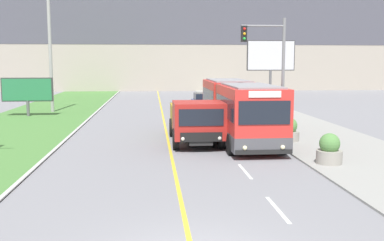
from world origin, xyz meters
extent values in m
cube|color=silver|center=(2.75, 3.20, 0.00)|extent=(0.12, 2.40, 0.01)
cube|color=silver|center=(2.75, 7.80, 0.00)|extent=(0.12, 2.40, 0.01)
cube|color=silver|center=(2.75, 12.40, 0.00)|extent=(0.12, 2.40, 0.01)
cube|color=silver|center=(2.75, 17.00, 0.00)|extent=(0.12, 2.40, 0.01)
cube|color=silver|center=(2.75, 21.60, 0.00)|extent=(0.12, 2.40, 0.01)
cube|color=silver|center=(2.75, 26.20, 0.00)|extent=(0.12, 2.40, 0.01)
cube|color=silver|center=(2.75, 30.80, 0.00)|extent=(0.12, 2.40, 0.01)
cube|color=silver|center=(2.75, 35.40, 0.00)|extent=(0.12, 2.40, 0.01)
cube|color=#A89E8E|center=(0.00, 61.36, 9.77)|extent=(80.00, 8.00, 19.53)
cube|color=#4C4C56|center=(0.00, 57.34, 10.25)|extent=(80.00, 0.04, 6.84)
cube|color=red|center=(3.96, 12.49, 1.67)|extent=(2.57, 5.63, 2.80)
cube|color=#4C4C51|center=(3.96, 12.49, 0.62)|extent=(2.59, 5.65, 0.70)
cube|color=black|center=(3.96, 12.49, 2.09)|extent=(2.60, 5.18, 0.98)
cube|color=gray|center=(3.96, 12.49, 3.11)|extent=(2.19, 5.07, 0.08)
cube|color=red|center=(3.96, 19.02, 1.67)|extent=(2.57, 5.63, 2.80)
cube|color=#4C4C51|center=(3.96, 19.02, 0.62)|extent=(2.59, 5.65, 0.70)
cube|color=black|center=(3.96, 19.02, 2.09)|extent=(2.60, 5.18, 0.98)
cube|color=gray|center=(3.96, 19.02, 3.11)|extent=(2.19, 5.07, 0.08)
cube|color=#474747|center=(3.96, 15.76, 1.67)|extent=(2.37, 0.90, 2.57)
cube|color=black|center=(3.96, 9.66, 2.09)|extent=(2.27, 0.04, 1.03)
cube|color=black|center=(3.96, 9.65, 0.38)|extent=(2.52, 0.06, 0.20)
sphere|color=#F4EAB2|center=(3.12, 9.64, 0.57)|extent=(0.20, 0.20, 0.20)
sphere|color=#F4EAB2|center=(4.80, 9.64, 0.57)|extent=(0.20, 0.20, 0.20)
cube|color=white|center=(3.96, 9.66, 2.89)|extent=(1.42, 0.04, 0.28)
cylinder|color=black|center=(2.74, 10.91, 0.50)|extent=(0.28, 1.00, 1.00)
cylinder|color=black|center=(5.18, 10.91, 0.50)|extent=(0.28, 1.00, 1.00)
cylinder|color=black|center=(2.74, 14.29, 0.50)|extent=(0.28, 1.00, 1.00)
cylinder|color=black|center=(5.18, 14.29, 0.50)|extent=(0.28, 1.00, 1.00)
cylinder|color=black|center=(2.74, 19.58, 0.50)|extent=(0.28, 1.00, 1.00)
cylinder|color=black|center=(5.18, 19.58, 0.50)|extent=(0.28, 1.00, 1.00)
cube|color=black|center=(1.43, 14.87, 0.45)|extent=(1.12, 6.73, 0.20)
cube|color=#AD231E|center=(1.43, 12.74, 1.43)|extent=(2.48, 2.46, 1.76)
cube|color=black|center=(1.43, 11.49, 1.69)|extent=(2.11, 0.04, 0.79)
cube|color=black|center=(1.43, 11.48, 0.77)|extent=(1.98, 0.06, 0.44)
sphere|color=silver|center=(0.56, 11.47, 0.70)|extent=(0.18, 0.18, 0.18)
sphere|color=silver|center=(2.30, 11.47, 0.70)|extent=(0.18, 0.18, 0.18)
cube|color=#B7931E|center=(1.43, 16.23, 0.61)|extent=(2.36, 4.02, 0.12)
cube|color=#B7931E|center=(0.31, 16.23, 1.17)|extent=(0.12, 4.02, 1.25)
cube|color=#B7931E|center=(2.55, 16.23, 1.17)|extent=(0.12, 4.02, 1.25)
cube|color=#B7931E|center=(1.43, 14.28, 1.17)|extent=(2.36, 0.12, 1.25)
cube|color=#B7931E|center=(1.43, 18.18, 1.17)|extent=(2.36, 0.12, 1.25)
cube|color=#B7931E|center=(1.43, 14.28, 1.92)|extent=(2.36, 0.12, 0.24)
cylinder|color=black|center=(0.29, 12.49, 0.52)|extent=(0.30, 1.04, 1.04)
cylinder|color=black|center=(2.57, 12.49, 0.52)|extent=(0.30, 1.04, 1.04)
cylinder|color=black|center=(0.29, 16.43, 0.52)|extent=(0.30, 1.04, 1.04)
cylinder|color=black|center=(2.57, 16.43, 0.52)|extent=(0.30, 1.04, 1.04)
cube|color=#2D4784|center=(3.78, 31.33, 0.49)|extent=(1.80, 4.30, 0.61)
cube|color=black|center=(3.78, 31.44, 1.12)|extent=(1.53, 2.36, 0.65)
cylinder|color=black|center=(2.97, 30.04, 0.31)|extent=(0.18, 0.62, 0.62)
cylinder|color=black|center=(4.59, 30.04, 0.31)|extent=(0.18, 0.62, 0.62)
cylinder|color=black|center=(2.97, 32.62, 0.31)|extent=(0.18, 0.62, 0.62)
cylinder|color=black|center=(4.59, 32.62, 0.31)|extent=(0.18, 0.62, 0.62)
cylinder|color=#9E9E99|center=(-9.36, 30.09, 5.37)|extent=(0.28, 0.28, 10.74)
cylinder|color=slate|center=(5.84, 13.38, 3.23)|extent=(0.16, 0.16, 6.46)
cylinder|color=slate|center=(4.74, 13.38, 6.06)|extent=(2.20, 0.10, 0.10)
cube|color=black|center=(3.78, 13.38, 5.66)|extent=(0.28, 0.24, 0.80)
sphere|color=red|center=(3.78, 13.25, 5.90)|extent=(0.14, 0.14, 0.14)
sphere|color=orange|center=(3.78, 13.25, 5.66)|extent=(0.14, 0.14, 0.14)
sphere|color=green|center=(3.78, 13.25, 5.42)|extent=(0.14, 0.14, 0.14)
cylinder|color=#59595B|center=(10.27, 32.37, 1.78)|extent=(0.24, 0.24, 3.55)
cube|color=#333333|center=(10.27, 32.37, 4.88)|extent=(4.53, 0.20, 2.81)
cube|color=silver|center=(10.27, 32.26, 4.88)|extent=(4.37, 0.02, 2.65)
cylinder|color=#59595B|center=(-10.60, 27.08, 0.63)|extent=(0.24, 0.24, 1.26)
cube|color=#333333|center=(-10.60, 27.08, 2.12)|extent=(3.92, 0.20, 1.87)
cube|color=#287547|center=(-10.60, 26.97, 2.12)|extent=(3.76, 0.02, 1.71)
cylinder|color=gray|center=(6.44, 8.52, 0.35)|extent=(1.06, 1.06, 0.55)
sphere|color=#518442|center=(6.44, 8.52, 0.92)|extent=(0.85, 0.85, 0.85)
cylinder|color=gray|center=(6.40, 13.96, 0.33)|extent=(1.12, 1.12, 0.51)
sphere|color=#518442|center=(6.40, 13.96, 0.90)|extent=(0.90, 0.90, 0.90)
camera|label=1|loc=(-0.86, -9.13, 4.25)|focal=42.00mm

